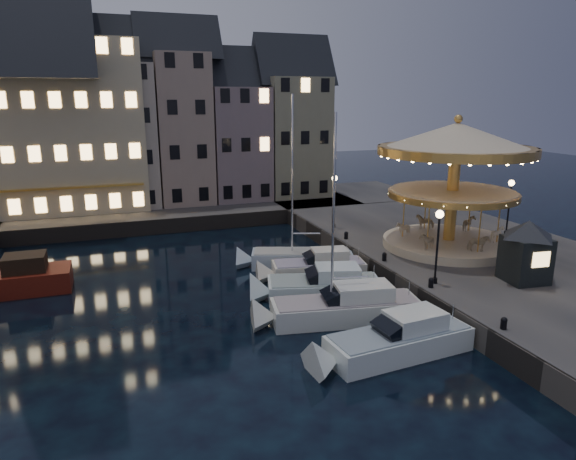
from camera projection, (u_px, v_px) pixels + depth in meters
name	position (u px, v px, depth m)	size (l,w,h in m)	color
ground	(323.00, 331.00, 25.72)	(160.00, 160.00, 0.00)	black
quay_east	(474.00, 256.00, 35.60)	(16.00, 56.00, 1.30)	#474442
quay_north	(127.00, 214.00, 48.45)	(44.00, 12.00, 1.30)	#474442
quaywall_e	(372.00, 269.00, 32.98)	(0.15, 44.00, 1.30)	#47423A
quaywall_n	(155.00, 227.00, 43.64)	(48.00, 0.15, 1.30)	#47423A
streetlamp_b	(438.00, 236.00, 27.97)	(0.44, 0.44, 4.17)	black
streetlamp_c	(334.00, 194.00, 40.27)	(0.44, 0.44, 4.17)	black
streetlamp_d	(510.00, 199.00, 38.04)	(0.44, 0.44, 4.17)	black
bollard_a	(504.00, 323.00, 22.92)	(0.30, 0.30, 0.57)	black
bollard_b	(431.00, 282.00, 27.93)	(0.30, 0.30, 0.57)	black
bollard_c	(384.00, 256.00, 32.48)	(0.30, 0.30, 0.57)	black
bollard_d	(346.00, 235.00, 37.49)	(0.30, 0.30, 0.57)	black
townhouse_nb	(50.00, 132.00, 46.38)	(6.16, 8.00, 13.80)	gray
townhouse_nc	(119.00, 126.00, 48.23)	(6.82, 8.00, 14.80)	#AB9E8E
townhouse_nd	(181.00, 119.00, 49.99)	(5.50, 8.00, 15.80)	gray
townhouse_ne	(235.00, 134.00, 52.14)	(6.16, 8.00, 12.80)	slate
townhouse_nf	(291.00, 127.00, 54.00)	(6.82, 8.00, 13.80)	gray
hotel_corner	(48.00, 115.00, 46.02)	(17.60, 9.00, 16.80)	#C9BA92
motorboat_b	(392.00, 343.00, 23.06)	(7.89, 2.86, 2.15)	white
motorboat_c	(338.00, 309.00, 26.73)	(8.82, 3.65, 11.66)	silver
motorboat_d	(317.00, 288.00, 29.75)	(7.60, 4.29, 2.15)	silver
motorboat_e	(312.00, 269.00, 32.98)	(7.01, 3.12, 2.15)	silver
motorboat_f	(294.00, 259.00, 35.34)	(7.82, 4.37, 10.51)	silver
red_fishing_boat	(3.00, 282.00, 30.45)	(7.96, 2.77, 6.09)	#63190F
carousel	(455.00, 162.00, 34.09)	(10.26, 10.26, 8.98)	beige
ticket_kiosk	(527.00, 241.00, 28.39)	(3.40, 3.40, 3.98)	black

